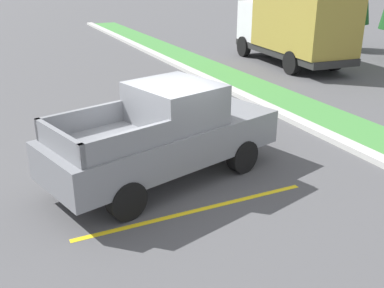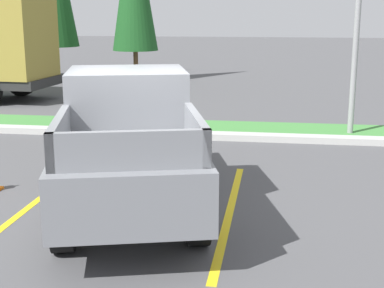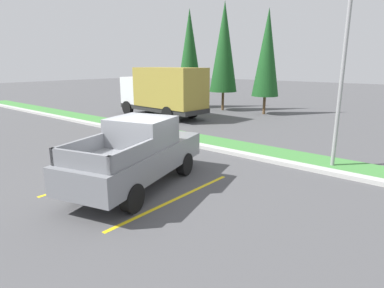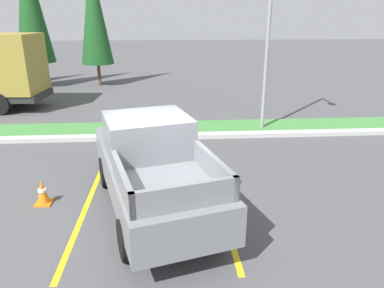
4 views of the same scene
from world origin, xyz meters
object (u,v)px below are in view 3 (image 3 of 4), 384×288
Objects in this scene: cargo_truck_distant at (163,91)px; cypress_tree_center at (267,53)px; pickup_truck_main at (138,153)px; traffic_cone at (100,159)px; cypress_tree_left_inner at (224,47)px; cypress_tree_leftmost at (190,50)px; street_light at (344,46)px.

cypress_tree_center is (4.76, 5.71, 2.53)m from cargo_truck_distant.
cypress_tree_center is (-3.83, 15.58, 3.34)m from pickup_truck_main.
cypress_tree_center is 15.82m from traffic_cone.
traffic_cone is at bearing -57.55° from cargo_truck_distant.
pickup_truck_main is 13.11m from cargo_truck_distant.
traffic_cone is (4.84, -15.01, -4.57)m from cypress_tree_left_inner.
cypress_tree_center is 12.40× the size of traffic_cone.
cypress_tree_leftmost is (-1.96, 5.15, 2.86)m from cargo_truck_distant.
street_light is at bearing -51.66° from cypress_tree_center.
pickup_truck_main is 2.68m from traffic_cone.
cypress_tree_center reaches higher than cargo_truck_distant.
pickup_truck_main is 0.69× the size of cypress_tree_leftmost.
cargo_truck_distant is at bearing -129.82° from cypress_tree_center.
cypress_tree_leftmost is at bearing 110.89° from cargo_truck_distant.
cypress_tree_leftmost is 1.07× the size of cypress_tree_center.
cypress_tree_leftmost reaches higher than cargo_truck_distant.
cypress_tree_center reaches higher than traffic_cone.
cypress_tree_left_inner reaches higher than pickup_truck_main.
cargo_truck_distant is (-8.60, 9.86, 0.81)m from pickup_truck_main.
cargo_truck_distant is 0.94× the size of street_light.
cypress_tree_left_inner is 3.59m from cypress_tree_center.
cargo_truck_distant is at bearing -102.40° from cypress_tree_left_inner.
cargo_truck_distant reaches higher than traffic_cone.
cargo_truck_distant is 0.84× the size of cypress_tree_left_inner.
pickup_truck_main is 18.72m from cypress_tree_leftmost.
cargo_truck_distant is at bearing 131.07° from pickup_truck_main.
pickup_truck_main is at bearing -54.88° from cypress_tree_leftmost.
street_light reaches higher than traffic_cone.
cypress_tree_leftmost is at bearing -173.68° from cypress_tree_left_inner.
cypress_tree_leftmost reaches higher than traffic_cone.
street_light is 9.32m from traffic_cone.
pickup_truck_main is 9.22× the size of traffic_cone.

